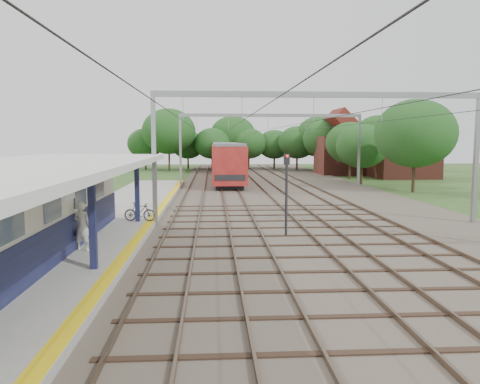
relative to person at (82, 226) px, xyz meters
name	(u,v)px	position (x,y,z in m)	size (l,w,h in m)	color
ground	(312,359)	(6.97, -8.62, -1.29)	(160.00, 160.00, 0.00)	#2D4C1E
ballast_bed	(284,193)	(10.97, 21.38, -1.24)	(18.00, 90.00, 0.10)	#473D33
platform	(102,228)	(-0.53, 5.38, -1.11)	(5.00, 52.00, 0.35)	gray
yellow_stripe	(148,224)	(1.72, 5.38, -0.93)	(0.45, 52.00, 0.01)	yellow
station_building	(11,213)	(-1.91, -1.62, 0.76)	(3.41, 18.00, 3.40)	beige
canopy	(31,168)	(-0.80, -2.62, 2.36)	(6.40, 20.00, 3.44)	#13173D
rail_tracks	(254,192)	(8.47, 21.38, -1.11)	(11.80, 88.00, 0.15)	brown
catenary_system	(286,127)	(10.36, 16.66, 4.23)	(17.22, 88.00, 7.00)	gray
tree_band	(254,137)	(10.81, 48.50, 3.64)	(31.72, 30.88, 8.82)	#382619
house_near	(404,153)	(27.97, 37.38, 1.70)	(7.00, 6.12, 7.89)	brown
house_far	(349,150)	(22.97, 43.38, 1.95)	(8.00, 6.12, 8.66)	brown
person	(82,226)	(0.00, 0.00, 0.00)	(0.68, 0.45, 1.87)	beige
bicycle	(140,212)	(1.18, 6.38, -0.45)	(0.46, 1.63, 0.98)	black
train	(224,158)	(6.47, 42.23, 1.02)	(3.17, 39.41, 4.14)	black
signal_post	(286,188)	(8.32, 3.36, 1.07)	(0.27, 0.24, 3.89)	black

